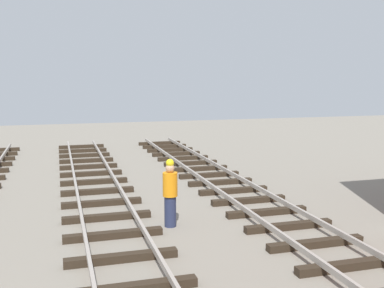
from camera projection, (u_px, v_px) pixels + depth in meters
The scene contains 1 object.
track_worker_foreground at pixel (170, 193), 12.49m from camera, with size 0.40×0.40×1.87m.
Camera 1 is at (-4.43, -1.24, 4.05)m, focal length 43.28 mm.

